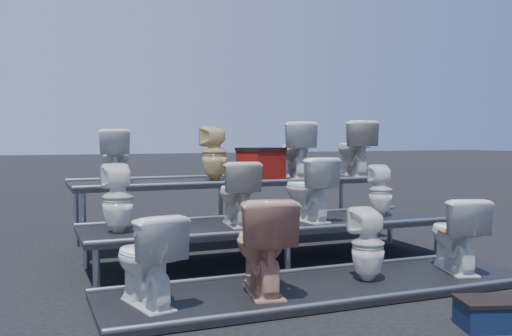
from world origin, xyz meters
name	(u,v)px	position (x,y,z in m)	size (l,w,h in m)	color
ground	(270,263)	(0.00, 0.00, 0.00)	(80.00, 80.00, 0.00)	black
tier_front	(325,288)	(0.00, -1.30, 0.03)	(4.20, 1.20, 0.06)	black
tier_mid	(270,243)	(0.00, 0.00, 0.23)	(4.20, 1.20, 0.46)	black
tier_back	(232,211)	(0.00, 1.30, 0.43)	(4.20, 1.20, 0.86)	black
toilet_0	(146,259)	(-1.67, -1.30, 0.44)	(0.43, 0.75, 0.77)	white
toilet_1	(262,244)	(-0.64, -1.30, 0.49)	(0.48, 0.84, 0.86)	tan
toilet_2	(368,244)	(0.47, -1.30, 0.41)	(0.32, 0.32, 0.70)	white
toilet_3	(455,234)	(1.52, -1.30, 0.45)	(0.43, 0.75, 0.77)	white
toilet_4	(118,198)	(-1.70, 0.00, 0.82)	(0.32, 0.33, 0.71)	white
toilet_5	(237,193)	(-0.40, 0.00, 0.82)	(0.40, 0.70, 0.72)	beige
toilet_6	(308,189)	(0.48, 0.00, 0.83)	(0.42, 0.73, 0.75)	white
toilet_7	(381,190)	(1.49, 0.00, 0.78)	(0.29, 0.29, 0.64)	white
toilet_8	(115,156)	(-1.54, 1.30, 1.20)	(0.38, 0.66, 0.68)	white
toilet_9	(214,153)	(-0.25, 1.30, 1.23)	(0.33, 0.34, 0.73)	#E2C486
toilet_10	(296,150)	(0.96, 1.30, 1.25)	(0.44, 0.77, 0.79)	white
toilet_11	(354,149)	(1.91, 1.30, 1.26)	(0.45, 0.79, 0.81)	beige
red_crate	(261,165)	(0.40, 1.22, 1.05)	(0.53, 0.43, 0.39)	maroon
step_stool	(495,315)	(0.71, -2.68, 0.10)	(0.54, 0.32, 0.19)	#0F1A36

